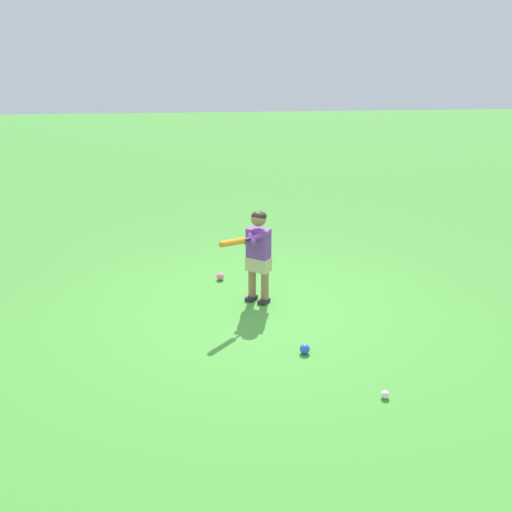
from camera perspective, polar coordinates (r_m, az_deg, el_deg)
name	(u,v)px	position (r m, az deg, el deg)	size (l,w,h in m)	color
ground_plane	(262,311)	(6.76, 0.58, -5.27)	(40.00, 40.00, 0.00)	#479338
child_batter	(257,249)	(6.76, 0.09, 0.67)	(0.62, 0.64, 1.08)	#232328
play_ball_by_bucket	(305,349)	(5.90, 4.64, -8.77)	(0.10, 0.10, 0.10)	blue
play_ball_far_right	(220,277)	(7.62, -3.41, -1.95)	(0.09, 0.09, 0.09)	pink
play_ball_midfield	(385,395)	(5.33, 12.13, -12.71)	(0.07, 0.07, 0.07)	white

